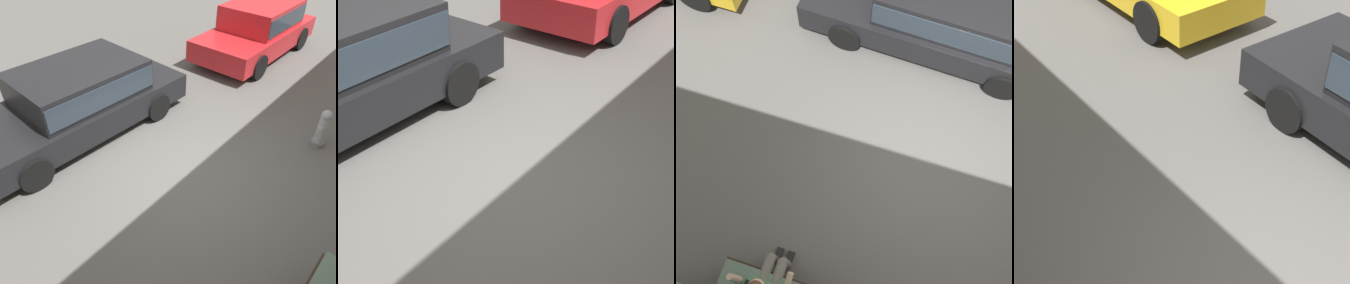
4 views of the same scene
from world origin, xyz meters
The scene contains 0 objects.
Camera 4 is at (-1.37, 2.60, 4.10)m, focal length 55.00 mm.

